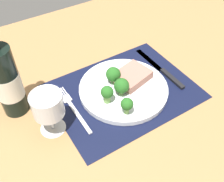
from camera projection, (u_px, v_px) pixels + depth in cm
name	position (u px, v px, depth cm)	size (l,w,h in cm)	color
ground_plane	(123.00, 95.00, 80.03)	(140.00, 110.00, 3.00)	#996D42
placemat	(123.00, 91.00, 78.85)	(41.36, 31.62, 0.30)	black
plate	(123.00, 89.00, 78.17)	(26.09, 26.09, 1.60)	silver
steak	(132.00, 76.00, 78.95)	(10.27, 8.15, 2.60)	#9E6B5B
broccoli_near_steak	(107.00, 93.00, 71.27)	(3.50, 3.50, 5.44)	#6B994C
broccoli_near_fork	(121.00, 86.00, 73.49)	(4.33, 4.33, 5.34)	#6B994C
broccoli_center	(113.00, 74.00, 76.92)	(4.36, 4.36, 5.26)	#5B8942
broccoli_back_left	(127.00, 105.00, 68.36)	(3.37, 3.37, 5.19)	#6B994C
fork	(73.00, 109.00, 73.55)	(2.40, 19.20, 0.50)	silver
knife	(163.00, 71.00, 84.65)	(1.80, 23.00, 0.80)	black
wine_bottle	(7.00, 81.00, 66.61)	(6.92, 6.92, 30.88)	black
wine_glass	(48.00, 107.00, 63.48)	(7.79, 7.79, 12.26)	silver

